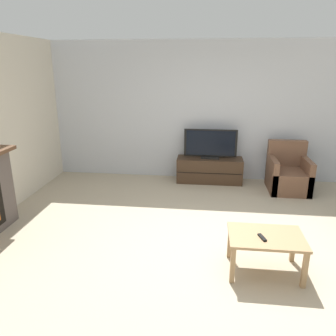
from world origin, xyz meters
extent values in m
plane|color=tan|center=(0.00, 0.00, 0.00)|extent=(24.00, 24.00, 0.00)
cube|color=silver|center=(0.00, 2.79, 1.35)|extent=(12.00, 0.06, 2.70)
cube|color=#422D1E|center=(0.00, 2.51, 0.24)|extent=(1.28, 0.43, 0.49)
cube|color=black|center=(0.00, 2.29, 0.24)|extent=(1.25, 0.01, 0.01)
cube|color=black|center=(0.00, 2.51, 0.51)|extent=(0.36, 0.18, 0.04)
cube|color=black|center=(0.00, 2.51, 0.79)|extent=(1.02, 0.03, 0.53)
cube|color=black|center=(0.00, 2.49, 0.79)|extent=(0.94, 0.01, 0.48)
cube|color=brown|center=(1.44, 2.18, 0.20)|extent=(0.70, 0.76, 0.40)
cube|color=brown|center=(1.44, 2.49, 0.64)|extent=(0.70, 0.14, 0.49)
cube|color=brown|center=(1.14, 2.18, 0.31)|extent=(0.10, 0.76, 0.62)
cube|color=brown|center=(1.74, 2.18, 0.31)|extent=(0.10, 0.76, 0.62)
cube|color=#A37F56|center=(0.61, -0.43, 0.43)|extent=(0.82, 0.57, 0.03)
cube|color=#A37F56|center=(0.24, -0.67, 0.21)|extent=(0.05, 0.05, 0.42)
cube|color=#A37F56|center=(0.98, -0.67, 0.21)|extent=(0.05, 0.05, 0.42)
cube|color=#A37F56|center=(0.24, -0.18, 0.21)|extent=(0.05, 0.05, 0.42)
cube|color=#A37F56|center=(0.98, -0.18, 0.21)|extent=(0.05, 0.05, 0.42)
cube|color=black|center=(0.55, -0.49, 0.46)|extent=(0.08, 0.16, 0.02)
camera|label=1|loc=(-0.09, -3.73, 2.24)|focal=35.00mm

